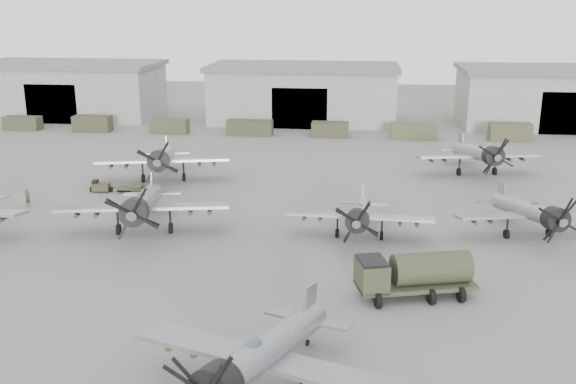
{
  "coord_description": "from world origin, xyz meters",
  "views": [
    {
      "loc": [
        8.82,
        -37.49,
        18.18
      ],
      "look_at": [
        2.93,
        14.49,
        2.5
      ],
      "focal_mm": 40.0,
      "sensor_mm": 36.0,
      "label": 1
    }
  ],
  "objects_px": {
    "aircraft_near_1": "(260,356)",
    "fuel_tanker": "(414,272)",
    "aircraft_far_1": "(479,154)",
    "ground_crew": "(28,198)",
    "aircraft_far_0": "(162,158)",
    "aircraft_mid_1": "(143,204)",
    "aircraft_mid_3": "(531,212)",
    "aircraft_mid_2": "(360,214)",
    "tug_trailer": "(114,187)"
  },
  "relations": [
    {
      "from": "aircraft_near_1",
      "to": "fuel_tanker",
      "type": "height_order",
      "value": "aircraft_near_1"
    },
    {
      "from": "aircraft_far_1",
      "to": "ground_crew",
      "type": "height_order",
      "value": "aircraft_far_1"
    },
    {
      "from": "aircraft_far_0",
      "to": "aircraft_mid_1",
      "type": "bearing_deg",
      "value": -90.96
    },
    {
      "from": "aircraft_mid_1",
      "to": "ground_crew",
      "type": "bearing_deg",
      "value": 145.33
    },
    {
      "from": "aircraft_near_1",
      "to": "aircraft_mid_3",
      "type": "distance_m",
      "value": 29.88
    },
    {
      "from": "aircraft_mid_3",
      "to": "aircraft_far_1",
      "type": "relative_size",
      "value": 0.91
    },
    {
      "from": "aircraft_mid_1",
      "to": "aircraft_far_0",
      "type": "xyz_separation_m",
      "value": [
        -3.11,
        15.35,
        0.01
      ]
    },
    {
      "from": "aircraft_far_1",
      "to": "fuel_tanker",
      "type": "bearing_deg",
      "value": -117.13
    },
    {
      "from": "aircraft_near_1",
      "to": "fuel_tanker",
      "type": "xyz_separation_m",
      "value": [
        7.96,
        12.19,
        -0.75
      ]
    },
    {
      "from": "aircraft_mid_1",
      "to": "aircraft_mid_2",
      "type": "relative_size",
      "value": 1.2
    },
    {
      "from": "aircraft_far_1",
      "to": "tug_trailer",
      "type": "distance_m",
      "value": 38.22
    },
    {
      "from": "aircraft_mid_2",
      "to": "fuel_tanker",
      "type": "height_order",
      "value": "aircraft_mid_2"
    },
    {
      "from": "tug_trailer",
      "to": "ground_crew",
      "type": "relative_size",
      "value": 3.61
    },
    {
      "from": "aircraft_near_1",
      "to": "fuel_tanker",
      "type": "relative_size",
      "value": 1.68
    },
    {
      "from": "aircraft_far_1",
      "to": "aircraft_far_0",
      "type": "bearing_deg",
      "value": -179.82
    },
    {
      "from": "aircraft_near_1",
      "to": "aircraft_far_0",
      "type": "height_order",
      "value": "aircraft_far_0"
    },
    {
      "from": "aircraft_near_1",
      "to": "tug_trailer",
      "type": "distance_m",
      "value": 38.09
    },
    {
      "from": "aircraft_mid_2",
      "to": "tug_trailer",
      "type": "xyz_separation_m",
      "value": [
        -24.15,
        10.41,
        -1.66
      ]
    },
    {
      "from": "ground_crew",
      "to": "fuel_tanker",
      "type": "bearing_deg",
      "value": -97.99
    },
    {
      "from": "aircraft_far_1",
      "to": "aircraft_mid_2",
      "type": "bearing_deg",
      "value": -131.79
    },
    {
      "from": "aircraft_far_0",
      "to": "aircraft_far_1",
      "type": "xyz_separation_m",
      "value": [
        32.97,
        6.35,
        -0.14
      ]
    },
    {
      "from": "tug_trailer",
      "to": "ground_crew",
      "type": "height_order",
      "value": "ground_crew"
    },
    {
      "from": "fuel_tanker",
      "to": "tug_trailer",
      "type": "bearing_deg",
      "value": 128.61
    },
    {
      "from": "aircraft_near_1",
      "to": "ground_crew",
      "type": "xyz_separation_m",
      "value": [
        -25.75,
        27.04,
        -1.57
      ]
    },
    {
      "from": "aircraft_mid_1",
      "to": "aircraft_far_1",
      "type": "bearing_deg",
      "value": 25.26
    },
    {
      "from": "aircraft_far_0",
      "to": "tug_trailer",
      "type": "height_order",
      "value": "aircraft_far_0"
    },
    {
      "from": "aircraft_mid_2",
      "to": "ground_crew",
      "type": "xyz_separation_m",
      "value": [
        -30.22,
        4.89,
        -1.27
      ]
    },
    {
      "from": "aircraft_near_1",
      "to": "ground_crew",
      "type": "relative_size",
      "value": 7.81
    },
    {
      "from": "aircraft_far_0",
      "to": "aircraft_mid_3",
      "type": "bearing_deg",
      "value": -33.04
    },
    {
      "from": "aircraft_mid_2",
      "to": "aircraft_far_0",
      "type": "height_order",
      "value": "aircraft_far_0"
    },
    {
      "from": "aircraft_far_1",
      "to": "tug_trailer",
      "type": "height_order",
      "value": "aircraft_far_1"
    },
    {
      "from": "aircraft_mid_1",
      "to": "tug_trailer",
      "type": "relative_size",
      "value": 2.28
    },
    {
      "from": "aircraft_far_1",
      "to": "ground_crew",
      "type": "relative_size",
      "value": 7.82
    },
    {
      "from": "aircraft_mid_3",
      "to": "aircraft_far_0",
      "type": "distance_m",
      "value": 36.16
    },
    {
      "from": "aircraft_mid_1",
      "to": "aircraft_far_1",
      "type": "relative_size",
      "value": 1.05
    },
    {
      "from": "aircraft_mid_2",
      "to": "aircraft_mid_3",
      "type": "xyz_separation_m",
      "value": [
        13.43,
        1.77,
        0.05
      ]
    },
    {
      "from": "aircraft_mid_3",
      "to": "aircraft_near_1",
      "type": "bearing_deg",
      "value": -140.13
    },
    {
      "from": "tug_trailer",
      "to": "aircraft_mid_3",
      "type": "bearing_deg",
      "value": -17.24
    },
    {
      "from": "tug_trailer",
      "to": "ground_crew",
      "type": "bearing_deg",
      "value": -142.04
    },
    {
      "from": "aircraft_mid_3",
      "to": "aircraft_far_1",
      "type": "height_order",
      "value": "aircraft_far_1"
    },
    {
      "from": "aircraft_far_0",
      "to": "fuel_tanker",
      "type": "height_order",
      "value": "aircraft_far_0"
    },
    {
      "from": "aircraft_mid_1",
      "to": "tug_trailer",
      "type": "distance_m",
      "value": 13.33
    },
    {
      "from": "aircraft_mid_1",
      "to": "fuel_tanker",
      "type": "height_order",
      "value": "aircraft_mid_1"
    },
    {
      "from": "ground_crew",
      "to": "aircraft_near_1",
      "type": "bearing_deg",
      "value": -120.61
    },
    {
      "from": "aircraft_mid_1",
      "to": "aircraft_far_1",
      "type": "xyz_separation_m",
      "value": [
        29.86,
        21.7,
        -0.13
      ]
    },
    {
      "from": "aircraft_mid_1",
      "to": "aircraft_far_0",
      "type": "distance_m",
      "value": 15.66
    },
    {
      "from": "aircraft_mid_3",
      "to": "aircraft_far_0",
      "type": "bearing_deg",
      "value": 146.05
    },
    {
      "from": "aircraft_far_0",
      "to": "aircraft_far_1",
      "type": "distance_m",
      "value": 33.58
    },
    {
      "from": "aircraft_near_1",
      "to": "aircraft_far_1",
      "type": "bearing_deg",
      "value": 86.65
    },
    {
      "from": "aircraft_far_0",
      "to": "fuel_tanker",
      "type": "distance_m",
      "value": 34.22
    }
  ]
}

